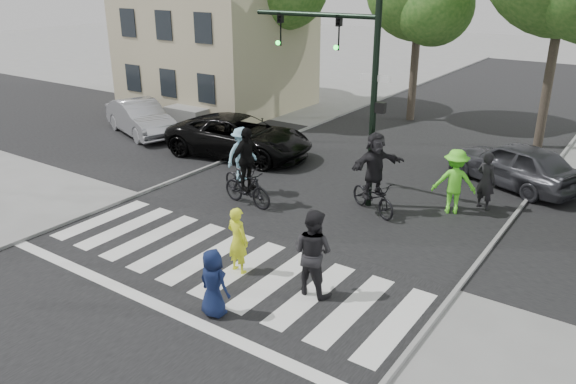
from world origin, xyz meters
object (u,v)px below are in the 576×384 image
object	(u,v)px
cyclist_left	(242,165)
car_silver	(141,118)
pedestrian_woman	(238,240)
car_suv	(240,137)
car_grey	(515,164)
traffic_signal	(348,71)
pedestrian_child	(213,283)
cyclist_right	(374,178)
pedestrian_adult	(313,252)
cyclist_mid	(247,174)

from	to	relation	value
cyclist_left	car_silver	world-z (taller)	cyclist_left
pedestrian_woman	cyclist_left	size ratio (longest dim) A/B	0.75
pedestrian_woman	car_suv	xyz separation A→B (m)	(-5.57, 6.88, -0.03)
car_silver	car_grey	world-z (taller)	car_grey
traffic_signal	pedestrian_woman	world-z (taller)	traffic_signal
pedestrian_child	cyclist_right	xyz separation A→B (m)	(0.26, 6.56, 0.34)
car_suv	car_silver	world-z (taller)	car_suv
cyclist_right	car_suv	size ratio (longest dim) A/B	0.43
traffic_signal	car_silver	world-z (taller)	traffic_signal
traffic_signal	cyclist_right	bearing A→B (deg)	-18.15
pedestrian_adult	car_grey	bearing A→B (deg)	-100.32
car_silver	pedestrian_child	bearing A→B (deg)	-106.44
pedestrian_woman	car_suv	size ratio (longest dim) A/B	0.29
traffic_signal	car_suv	distance (m)	6.42
pedestrian_adult	car_silver	bearing A→B (deg)	-26.39
cyclist_right	car_grey	bearing A→B (deg)	58.87
car_grey	cyclist_mid	bearing A→B (deg)	-21.90
pedestrian_child	cyclist_mid	world-z (taller)	cyclist_mid
pedestrian_child	car_grey	bearing A→B (deg)	-102.98
pedestrian_adult	cyclist_right	world-z (taller)	cyclist_right
cyclist_left	cyclist_mid	bearing A→B (deg)	-43.09
pedestrian_woman	car_grey	distance (m)	10.18
pedestrian_child	pedestrian_woman	bearing A→B (deg)	-64.02
traffic_signal	cyclist_right	xyz separation A→B (m)	(1.19, -0.39, -2.83)
pedestrian_woman	cyclist_mid	bearing A→B (deg)	-48.04
car_silver	pedestrian_woman	bearing A→B (deg)	-102.40
car_grey	pedestrian_woman	bearing A→B (deg)	0.91
traffic_signal	pedestrian_adult	bearing A→B (deg)	-67.62
pedestrian_adult	car_silver	world-z (taller)	pedestrian_adult
pedestrian_child	car_grey	xyz separation A→B (m)	(3.02, 11.12, 0.02)
pedestrian_woman	cyclist_mid	distance (m)	4.01
traffic_signal	cyclist_left	size ratio (longest dim) A/B	2.82
traffic_signal	pedestrian_woman	size ratio (longest dim) A/B	3.74
cyclist_left	car_silver	size ratio (longest dim) A/B	0.48
cyclist_mid	pedestrian_child	bearing A→B (deg)	-58.04
pedestrian_woman	pedestrian_adult	bearing A→B (deg)	-167.97
cyclist_mid	car_grey	size ratio (longest dim) A/B	0.54
pedestrian_woman	pedestrian_child	size ratio (longest dim) A/B	1.10
pedestrian_child	car_grey	size ratio (longest dim) A/B	0.33
pedestrian_adult	car_suv	distance (m)	10.03
cyclist_left	car_grey	world-z (taller)	cyclist_left
pedestrian_child	cyclist_right	bearing A→B (deg)	-90.09
pedestrian_woman	car_grey	xyz separation A→B (m)	(3.75, 9.47, -0.05)
cyclist_mid	pedestrian_woman	bearing A→B (deg)	-54.36
cyclist_mid	cyclist_right	xyz separation A→B (m)	(3.33, 1.65, 0.09)
car_suv	car_silver	distance (m)	5.43
pedestrian_woman	car_grey	bearing A→B (deg)	-105.27
pedestrian_adult	car_silver	size ratio (longest dim) A/B	0.44
car_suv	car_grey	distance (m)	9.67
cyclist_right	pedestrian_woman	bearing A→B (deg)	-101.44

